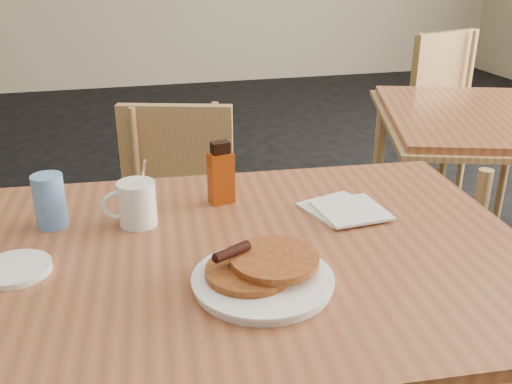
% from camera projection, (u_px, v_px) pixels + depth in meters
% --- Properties ---
extents(main_table, '(1.37, 0.98, 0.75)m').
position_uv_depth(main_table, '(222.00, 268.00, 1.16)').
color(main_table, brown).
rests_on(main_table, floor).
extents(chair_main_far, '(0.47, 0.48, 0.84)m').
position_uv_depth(chair_main_far, '(183.00, 211.00, 1.91)').
color(chair_main_far, tan).
rests_on(chair_main_far, floor).
extents(chair_neighbor_far, '(0.53, 0.54, 0.94)m').
position_uv_depth(chair_neighbor_far, '(449.00, 112.00, 2.85)').
color(chair_neighbor_far, tan).
rests_on(chair_neighbor_far, floor).
extents(pancake_plate, '(0.26, 0.26, 0.07)m').
position_uv_depth(pancake_plate, '(262.00, 275.00, 1.03)').
color(pancake_plate, white).
rests_on(pancake_plate, main_table).
extents(coffee_mug, '(0.12, 0.08, 0.15)m').
position_uv_depth(coffee_mug, '(136.00, 203.00, 1.24)').
color(coffee_mug, white).
rests_on(coffee_mug, main_table).
extents(syrup_bottle, '(0.06, 0.05, 0.15)m').
position_uv_depth(syrup_bottle, '(221.00, 175.00, 1.34)').
color(syrup_bottle, maroon).
rests_on(syrup_bottle, main_table).
extents(napkin_stack, '(0.19, 0.20, 0.01)m').
position_uv_depth(napkin_stack, '(345.00, 210.00, 1.31)').
color(napkin_stack, silver).
rests_on(napkin_stack, main_table).
extents(blue_tumbler, '(0.07, 0.07, 0.12)m').
position_uv_depth(blue_tumbler, '(50.00, 201.00, 1.23)').
color(blue_tumbler, '#6097E2').
rests_on(blue_tumbler, main_table).
extents(side_saucer, '(0.15, 0.15, 0.01)m').
position_uv_depth(side_saucer, '(15.00, 269.00, 1.07)').
color(side_saucer, white).
rests_on(side_saucer, main_table).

